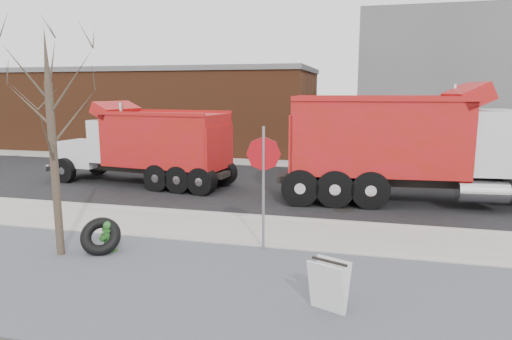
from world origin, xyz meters
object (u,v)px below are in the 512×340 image
(fire_hydrant, at_px, (108,238))
(truck_tire, at_px, (101,236))
(sandwich_board, at_px, (329,286))
(dump_truck_red_b, at_px, (146,143))
(stop_sign, at_px, (264,168))
(dump_truck_red_a, at_px, (417,144))

(fire_hydrant, height_order, truck_tire, truck_tire)
(sandwich_board, distance_m, dump_truck_red_b, 12.47)
(truck_tire, xyz_separation_m, dump_truck_red_b, (-2.75, 7.64, 1.29))
(stop_sign, xyz_separation_m, sandwich_board, (1.81, -2.79, -1.54))
(dump_truck_red_a, height_order, dump_truck_red_b, dump_truck_red_a)
(fire_hydrant, distance_m, truck_tire, 0.19)
(sandwich_board, xyz_separation_m, dump_truck_red_a, (2.16, 8.75, 1.56))
(truck_tire, distance_m, sandwich_board, 5.74)
(truck_tire, relative_size, dump_truck_red_b, 0.14)
(fire_hydrant, height_order, dump_truck_red_b, dump_truck_red_b)
(fire_hydrant, relative_size, dump_truck_red_a, 0.07)
(fire_hydrant, bearing_deg, truck_tire, -110.81)
(stop_sign, height_order, dump_truck_red_b, dump_truck_red_b)
(sandwich_board, bearing_deg, fire_hydrant, -175.12)
(fire_hydrant, xyz_separation_m, stop_sign, (3.57, 1.02, 1.68))
(sandwich_board, xyz_separation_m, dump_truck_red_b, (-8.25, 9.28, 1.21))
(fire_hydrant, relative_size, truck_tire, 0.67)
(sandwich_board, distance_m, dump_truck_red_a, 9.15)
(sandwich_board, height_order, dump_truck_red_a, dump_truck_red_a)
(truck_tire, height_order, sandwich_board, sandwich_board)
(dump_truck_red_a, bearing_deg, truck_tire, -142.01)
(dump_truck_red_b, bearing_deg, truck_tire, 117.39)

